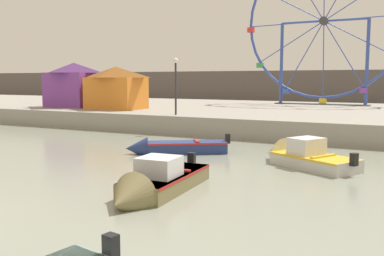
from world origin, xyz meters
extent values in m
cube|color=gray|center=(0.00, 26.83, 0.57)|extent=(110.00, 20.35, 1.15)
cube|color=#564C47|center=(0.00, 49.01, 2.20)|extent=(140.00, 3.00, 4.40)
cube|color=navy|center=(1.67, 11.69, 0.26)|extent=(3.52, 2.85, 0.52)
cube|color=#B2231E|center=(1.67, 11.69, 0.48)|extent=(3.51, 2.84, 0.08)
cone|color=navy|center=(-0.19, 10.45, 0.26)|extent=(1.37, 1.38, 1.01)
cube|color=black|center=(3.22, 12.73, 0.63)|extent=(0.30, 0.31, 0.44)
cube|color=#B2231E|center=(2.04, 11.94, 0.55)|extent=(0.63, 0.84, 0.06)
cube|color=silver|center=(7.45, 10.97, 0.24)|extent=(3.51, 2.86, 0.48)
cube|color=gold|center=(7.45, 10.97, 0.44)|extent=(3.50, 2.86, 0.08)
cone|color=silver|center=(5.69, 11.94, 0.24)|extent=(1.46, 1.68, 1.43)
cube|color=black|center=(8.93, 10.16, 0.59)|extent=(0.29, 0.31, 0.44)
cube|color=silver|center=(7.10, 11.16, 0.79)|extent=(1.42, 1.52, 0.62)
cube|color=gold|center=(7.80, 10.78, 0.51)|extent=(0.76, 1.20, 0.06)
cube|color=olive|center=(4.10, 5.75, 0.25)|extent=(1.58, 3.68, 0.49)
cube|color=#B2231E|center=(4.10, 5.75, 0.45)|extent=(1.59, 3.64, 0.08)
cone|color=olive|center=(4.24, 3.48, 0.25)|extent=(1.35, 1.07, 1.29)
cube|color=black|center=(3.99, 7.65, 0.60)|extent=(0.25, 0.21, 0.44)
cube|color=silver|center=(4.13, 5.30, 0.78)|extent=(1.15, 1.14, 0.58)
cube|color=#B2231E|center=(4.08, 6.20, 0.52)|extent=(1.16, 0.23, 0.06)
cube|color=black|center=(6.20, 0.36, 0.50)|extent=(0.27, 0.24, 0.44)
torus|color=#334CA8|center=(3.65, 32.79, 8.20)|extent=(13.15, 0.24, 13.15)
cylinder|color=#38383D|center=(3.65, 32.79, 8.20)|extent=(0.70, 0.50, 0.70)
cylinder|color=#334CA8|center=(6.87, 32.79, 8.27)|extent=(6.45, 0.08, 0.22)
cylinder|color=#334CA8|center=(0.82, 32.79, 9.75)|extent=(5.70, 0.08, 3.18)
cylinder|color=#334CA8|center=(0.42, 32.79, 8.13)|extent=(6.45, 0.08, 0.22)
cube|color=red|center=(-2.81, 32.79, 7.78)|extent=(0.56, 0.48, 0.44)
cylinder|color=#334CA8|center=(0.89, 32.79, 6.53)|extent=(5.56, 0.08, 3.41)
cube|color=#33934C|center=(-1.87, 32.79, 4.58)|extent=(0.56, 0.48, 0.44)
cylinder|color=#334CA8|center=(2.09, 32.79, 5.37)|extent=(3.18, 0.08, 5.70)
cube|color=#3356B7|center=(0.54, 32.79, 2.26)|extent=(0.56, 0.48, 0.44)
cylinder|color=#334CA8|center=(3.72, 32.79, 4.97)|extent=(0.22, 0.08, 6.45)
cube|color=yellow|center=(3.78, 32.79, 1.47)|extent=(0.56, 0.48, 0.44)
cylinder|color=#334CA8|center=(5.32, 32.79, 5.44)|extent=(3.41, 0.08, 5.56)
cube|color=purple|center=(6.99, 32.79, 2.40)|extent=(0.56, 0.48, 0.44)
cylinder|color=#334CA8|center=(6.47, 32.79, 6.65)|extent=(5.70, 0.08, 3.18)
cylinder|color=#334CA8|center=(0.10, 32.79, 4.67)|extent=(0.28, 0.28, 7.05)
cylinder|color=#334CA8|center=(7.20, 32.79, 4.67)|extent=(0.28, 0.28, 7.05)
cylinder|color=#334CA8|center=(3.65, 32.79, 8.20)|extent=(7.10, 0.18, 0.18)
cube|color=#4C4C51|center=(3.65, 32.79, 1.19)|extent=(7.90, 1.20, 0.08)
cube|color=purple|center=(-13.23, 20.91, 2.49)|extent=(3.78, 3.67, 2.68)
pyramid|color=#462156|center=(-13.23, 20.91, 4.21)|extent=(4.16, 4.04, 0.80)
cube|color=orange|center=(-8.70, 20.30, 2.30)|extent=(3.92, 2.79, 2.30)
pyramid|color=brown|center=(-8.70, 20.30, 3.82)|extent=(4.31, 3.07, 0.80)
cylinder|color=#2D2D33|center=(-2.24, 17.68, 2.72)|extent=(0.12, 0.12, 3.15)
sphere|color=#F2EACC|center=(-2.24, 17.68, 4.44)|extent=(0.32, 0.32, 0.32)
camera|label=1|loc=(10.57, -5.20, 3.30)|focal=40.22mm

